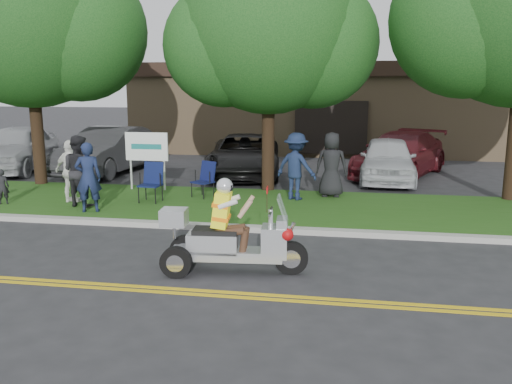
% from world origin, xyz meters
% --- Properties ---
extents(ground, '(120.00, 120.00, 0.00)m').
position_xyz_m(ground, '(0.00, 0.00, 0.00)').
color(ground, '#28282B').
rests_on(ground, ground).
extents(centerline_near, '(60.00, 0.10, 0.01)m').
position_xyz_m(centerline_near, '(0.00, -0.58, 0.01)').
color(centerline_near, gold).
rests_on(centerline_near, ground).
extents(centerline_far, '(60.00, 0.10, 0.01)m').
position_xyz_m(centerline_far, '(0.00, -0.42, 0.01)').
color(centerline_far, gold).
rests_on(centerline_far, ground).
extents(curb, '(60.00, 0.25, 0.12)m').
position_xyz_m(curb, '(0.00, 3.05, 0.06)').
color(curb, '#A8A89E').
rests_on(curb, ground).
extents(grass_verge, '(60.00, 4.00, 0.10)m').
position_xyz_m(grass_verge, '(0.00, 5.20, 0.06)').
color(grass_verge, '#255516').
rests_on(grass_verge, ground).
extents(commercial_building, '(18.00, 8.20, 4.00)m').
position_xyz_m(commercial_building, '(2.00, 18.98, 2.01)').
color(commercial_building, '#9E7F5B').
rests_on(commercial_building, ground).
extents(tree_left, '(6.62, 5.40, 7.78)m').
position_xyz_m(tree_left, '(-6.44, 7.03, 4.85)').
color(tree_left, '#332114').
rests_on(tree_left, ground).
extents(tree_mid, '(5.88, 4.80, 7.05)m').
position_xyz_m(tree_mid, '(0.55, 7.23, 4.43)').
color(tree_mid, '#332114').
rests_on(tree_mid, ground).
extents(business_sign, '(1.25, 0.06, 1.75)m').
position_xyz_m(business_sign, '(-2.90, 6.60, 1.26)').
color(business_sign, silver).
rests_on(business_sign, ground).
extents(trike_scooter, '(2.46, 0.85, 1.61)m').
position_xyz_m(trike_scooter, '(0.82, 0.47, 0.56)').
color(trike_scooter, black).
rests_on(trike_scooter, ground).
extents(lawn_chair_a, '(0.69, 0.69, 0.95)m').
position_xyz_m(lawn_chair_a, '(-1.02, 5.94, 0.64)').
color(lawn_chair_a, black).
rests_on(lawn_chair_a, grass_verge).
extents(lawn_chair_b, '(0.57, 0.59, 1.01)m').
position_xyz_m(lawn_chair_b, '(-2.23, 5.15, 0.67)').
color(lawn_chair_b, black).
rests_on(lawn_chair_b, grass_verge).
extents(spectator_adult_left, '(0.71, 0.58, 1.66)m').
position_xyz_m(spectator_adult_left, '(-3.28, 3.77, 0.94)').
color(spectator_adult_left, '#182244').
rests_on(spectator_adult_left, grass_verge).
extents(spectator_adult_mid, '(1.02, 0.89, 1.77)m').
position_xyz_m(spectator_adult_mid, '(-3.80, 4.31, 0.99)').
color(spectator_adult_mid, black).
rests_on(spectator_adult_mid, grass_verge).
extents(spectator_adult_right, '(1.00, 0.58, 1.61)m').
position_xyz_m(spectator_adult_right, '(-4.21, 4.67, 0.91)').
color(spectator_adult_right, white).
rests_on(spectator_adult_right, grass_verge).
extents(spectator_chair_a, '(1.30, 1.06, 1.76)m').
position_xyz_m(spectator_chair_a, '(1.42, 5.99, 0.98)').
color(spectator_chair_a, '#172342').
rests_on(spectator_chair_a, grass_verge).
extents(spectator_chair_b, '(0.85, 0.56, 1.74)m').
position_xyz_m(spectator_chair_b, '(2.32, 6.52, 0.98)').
color(spectator_chair_b, black).
rests_on(spectator_chair_b, grass_verge).
extents(child_left, '(0.39, 0.34, 0.89)m').
position_xyz_m(child_left, '(-5.84, 4.17, 0.55)').
color(child_left, black).
rests_on(child_left, grass_verge).
extents(parked_car_far_left, '(3.01, 5.21, 1.67)m').
position_xyz_m(parked_car_far_left, '(-9.00, 9.59, 0.83)').
color(parked_car_far_left, '#A0A1A7').
rests_on(parked_car_far_left, ground).
extents(parked_car_left, '(2.14, 5.02, 1.61)m').
position_xyz_m(parked_car_left, '(-5.50, 9.71, 0.81)').
color(parked_car_left, '#303033').
rests_on(parked_car_left, ground).
extents(parked_car_mid, '(3.00, 5.32, 1.40)m').
position_xyz_m(parked_car_mid, '(-0.74, 10.03, 0.70)').
color(parked_car_mid, black).
rests_on(parked_car_mid, ground).
extents(parked_car_right, '(3.95, 5.50, 1.48)m').
position_xyz_m(parked_car_right, '(4.50, 10.93, 0.74)').
color(parked_car_right, '#54131A').
rests_on(parked_car_right, ground).
extents(parked_car_far_right, '(1.87, 4.27, 1.43)m').
position_xyz_m(parked_car_far_right, '(4.00, 9.71, 0.72)').
color(parked_car_far_right, silver).
rests_on(parked_car_far_right, ground).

